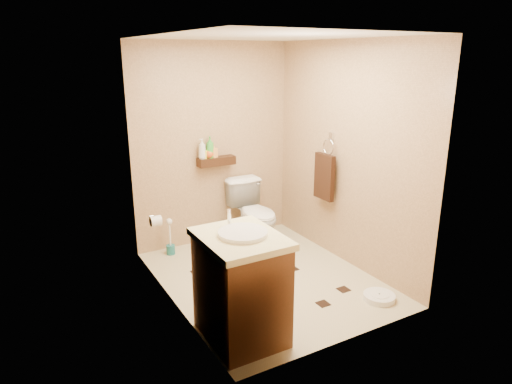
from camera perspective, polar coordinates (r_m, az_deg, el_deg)
ground at (r=4.85m, az=1.25°, el=-10.71°), size 2.50×2.50×0.00m
wall_back at (r=5.51m, az=-5.37°, el=5.84°), size 2.00×0.04×2.40m
wall_front at (r=3.46m, az=12.06°, el=-1.12°), size 2.00×0.04×2.40m
wall_left at (r=4.02m, az=-10.96°, el=1.48°), size 0.04×2.50×2.40m
wall_right at (r=5.01m, az=11.25°, el=4.46°), size 0.04×2.50×2.40m
ceiling at (r=4.31m, az=1.47°, el=18.90°), size 2.00×2.50×0.02m
wall_shelf at (r=5.48m, az=-4.97°, el=3.86°), size 0.46×0.14×0.10m
floor_accents at (r=4.82m, az=1.98°, el=-10.91°), size 1.24×1.42×0.01m
toilet at (r=5.51m, az=-0.17°, el=-2.80°), size 0.45×0.78×0.79m
vanity at (r=3.74m, az=-1.89°, el=-11.63°), size 0.61×0.74×1.04m
bathroom_scale at (r=4.61m, az=15.14°, el=-12.54°), size 0.33×0.33×0.06m
toilet_brush at (r=5.43m, az=-10.67°, el=-6.12°), size 0.10×0.10×0.44m
towel_ring at (r=5.20m, az=8.58°, el=2.16°), size 0.12×0.30×0.76m
toilet_paper at (r=4.81m, az=-12.43°, el=-3.55°), size 0.12×0.11×0.12m
bottle_a at (r=5.37m, az=-6.76°, el=5.39°), size 0.12×0.12×0.24m
bottle_b at (r=5.39m, az=-6.50°, el=4.95°), size 0.09×0.09×0.15m
bottle_c at (r=5.42m, az=-5.85°, el=5.00°), size 0.13×0.13×0.14m
bottle_d at (r=5.41m, az=-5.76°, el=5.59°), size 0.13×0.13×0.25m
bottle_e at (r=5.44m, az=-5.34°, el=5.18°), size 0.10×0.10×0.17m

